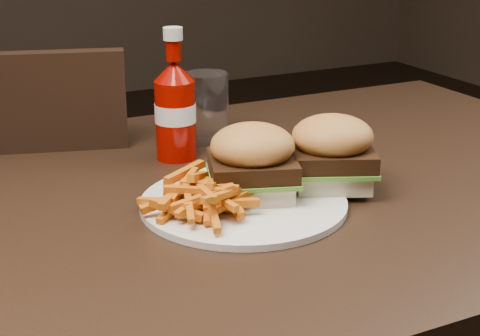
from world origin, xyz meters
name	(u,v)px	position (x,y,z in m)	size (l,w,h in m)	color
dining_table	(267,195)	(0.00, 0.00, 0.73)	(1.20, 0.80, 0.04)	black
chair_far	(26,273)	(-0.27, 0.50, 0.43)	(0.44, 0.44, 0.04)	black
plate	(243,203)	(-0.07, -0.06, 0.76)	(0.27, 0.27, 0.01)	white
sandwich_half_a	(252,187)	(-0.05, -0.06, 0.77)	(0.10, 0.09, 0.03)	beige
sandwich_half_b	(331,176)	(0.06, -0.07, 0.77)	(0.10, 0.09, 0.03)	#F6E5BD
fries_pile	(209,191)	(-0.12, -0.07, 0.78)	(0.12, 0.12, 0.05)	#C54600
ketchup_bottle	(176,120)	(-0.08, 0.15, 0.81)	(0.06, 0.06, 0.12)	#890600
tumbler	(207,107)	(0.00, 0.22, 0.81)	(0.07, 0.07, 0.11)	white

